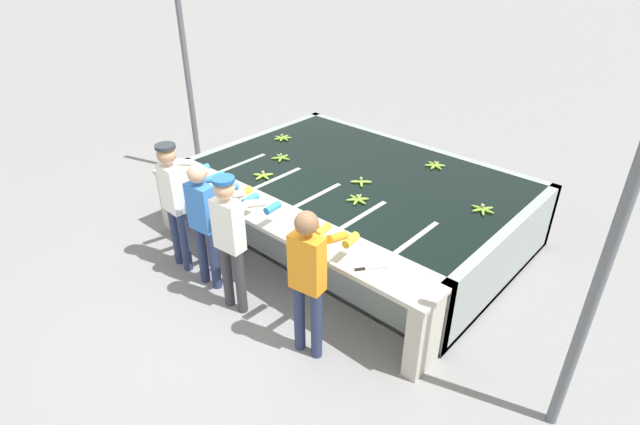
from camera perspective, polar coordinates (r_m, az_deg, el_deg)
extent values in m
plane|color=gray|center=(5.95, -6.59, -8.74)|extent=(80.00, 80.00, 0.00)
cube|color=gray|center=(7.03, 4.51, -1.64)|extent=(4.21, 2.76, 0.06)
cube|color=gray|center=(5.97, -3.20, -3.22)|extent=(4.21, 0.12, 0.88)
cube|color=gray|center=(7.80, 10.65, 4.71)|extent=(4.21, 0.12, 0.88)
cube|color=gray|center=(8.09, -6.87, 5.95)|extent=(0.12, 2.76, 0.88)
cube|color=gray|center=(6.00, 20.23, -5.09)|extent=(0.12, 2.76, 0.88)
cube|color=black|center=(6.81, 4.65, 1.48)|extent=(3.97, 2.52, 0.81)
cube|color=gray|center=(7.15, -8.56, 2.45)|extent=(0.06, 0.80, 0.88)
cube|color=gray|center=(6.68, -4.67, 0.60)|extent=(0.06, 0.80, 0.88)
cube|color=gray|center=(6.25, -0.22, -1.51)|extent=(0.06, 0.80, 0.88)
cube|color=gray|center=(5.87, 4.85, -3.91)|extent=(0.06, 0.80, 0.88)
cube|color=gray|center=(5.56, 10.59, -6.56)|extent=(0.06, 0.80, 0.88)
cube|color=#B7B2A3|center=(5.59, -5.38, -0.85)|extent=(4.21, 0.45, 0.05)
cube|color=#B7B2A3|center=(7.23, -16.13, 1.66)|extent=(0.16, 0.41, 0.83)
cube|color=#B7B2A3|center=(4.85, 11.76, -13.53)|extent=(0.16, 0.41, 0.83)
cylinder|color=navy|center=(6.38, -16.13, -2.51)|extent=(0.11, 0.11, 0.80)
cylinder|color=navy|center=(6.23, -15.20, -3.23)|extent=(0.11, 0.11, 0.80)
cube|color=white|center=(5.98, -16.55, 2.64)|extent=(0.33, 0.19, 0.57)
sphere|color=tan|center=(5.81, -17.15, 6.33)|extent=(0.22, 0.22, 0.22)
cylinder|color=#282D33|center=(5.77, -17.29, 7.22)|extent=(0.23, 0.23, 0.04)
cylinder|color=white|center=(6.13, -15.56, 5.54)|extent=(0.10, 0.31, 0.18)
cylinder|color=teal|center=(6.30, -13.42, 4.88)|extent=(0.10, 0.20, 0.08)
cylinder|color=white|center=(5.87, -13.95, 4.67)|extent=(0.10, 0.31, 0.18)
cylinder|color=teal|center=(6.05, -11.78, 4.00)|extent=(0.10, 0.20, 0.08)
cylinder|color=navy|center=(5.98, -13.30, -4.61)|extent=(0.11, 0.11, 0.77)
cylinder|color=navy|center=(5.85, -11.99, -5.30)|extent=(0.11, 0.11, 0.77)
cube|color=blue|center=(5.58, -13.39, 0.59)|extent=(0.34, 0.20, 0.54)
sphere|color=tan|center=(5.40, -13.89, 4.36)|extent=(0.21, 0.21, 0.21)
cylinder|color=blue|center=(5.74, -12.82, 3.67)|extent=(0.11, 0.32, 0.18)
cylinder|color=gold|center=(5.96, -10.87, 3.13)|extent=(0.10, 0.21, 0.08)
cylinder|color=blue|center=(5.52, -10.59, 2.83)|extent=(0.11, 0.32, 0.18)
cylinder|color=gold|center=(5.75, -8.66, 2.30)|extent=(0.10, 0.21, 0.08)
cylinder|color=#38383D|center=(5.57, -10.56, -7.05)|extent=(0.11, 0.11, 0.79)
cylinder|color=#38383D|center=(5.45, -9.08, -7.84)|extent=(0.11, 0.11, 0.79)
cube|color=white|center=(5.13, -10.47, -1.44)|extent=(0.34, 0.20, 0.56)
sphere|color=tan|center=(4.93, -10.91, 2.69)|extent=(0.21, 0.21, 0.21)
cylinder|color=#1E5199|center=(4.89, -11.02, 3.70)|extent=(0.22, 0.22, 0.04)
cylinder|color=white|center=(5.29, -9.94, 2.03)|extent=(0.11, 0.32, 0.18)
cylinder|color=teal|center=(5.52, -7.96, 1.50)|extent=(0.10, 0.21, 0.08)
cylinder|color=white|center=(5.08, -7.41, 1.04)|extent=(0.11, 0.32, 0.18)
cylinder|color=teal|center=(5.32, -5.46, 0.53)|extent=(0.10, 0.21, 0.08)
cylinder|color=navy|center=(4.96, -2.36, -11.80)|extent=(0.11, 0.11, 0.80)
cylinder|color=navy|center=(4.88, -0.40, -12.68)|extent=(0.11, 0.11, 0.80)
cube|color=orange|center=(4.49, -1.50, -5.80)|extent=(0.34, 0.22, 0.56)
sphere|color=#896042|center=(4.26, -1.57, -1.21)|extent=(0.22, 0.22, 0.22)
cylinder|color=orange|center=(4.63, -1.39, -1.67)|extent=(0.13, 0.32, 0.18)
cylinder|color=gold|center=(4.89, 0.30, -2.03)|extent=(0.11, 0.21, 0.08)
cylinder|color=orange|center=(4.48, 1.98, -2.85)|extent=(0.13, 0.32, 0.18)
cylinder|color=gold|center=(4.75, 3.54, -3.16)|extent=(0.11, 0.21, 0.08)
ellipsoid|color=#8CB738|center=(6.57, -6.52, 4.43)|extent=(0.14, 0.15, 0.04)
ellipsoid|color=#8CB738|center=(6.54, -7.00, 4.28)|extent=(0.17, 0.11, 0.04)
ellipsoid|color=#8CB738|center=(6.48, -6.85, 4.05)|extent=(0.06, 0.17, 0.04)
ellipsoid|color=#8CB738|center=(6.48, -6.28, 4.06)|extent=(0.17, 0.06, 0.04)
ellipsoid|color=#8CB738|center=(6.53, -6.08, 4.30)|extent=(0.11, 0.17, 0.04)
cylinder|color=tan|center=(6.50, -6.56, 4.51)|extent=(0.03, 0.03, 0.04)
ellipsoid|color=#93BC3D|center=(6.34, 5.22, 3.50)|extent=(0.15, 0.14, 0.04)
ellipsoid|color=#93BC3D|center=(6.38, 4.70, 3.73)|extent=(0.14, 0.15, 0.04)
ellipsoid|color=#93BC3D|center=(6.33, 4.22, 3.52)|extent=(0.15, 0.14, 0.04)
ellipsoid|color=#93BC3D|center=(6.28, 4.74, 3.29)|extent=(0.14, 0.15, 0.04)
cylinder|color=tan|center=(6.32, 4.74, 3.80)|extent=(0.03, 0.03, 0.04)
ellipsoid|color=#7FAD33|center=(6.01, 17.62, 0.53)|extent=(0.17, 0.04, 0.04)
ellipsoid|color=#7FAD33|center=(5.96, 17.65, 0.28)|extent=(0.12, 0.16, 0.04)
ellipsoid|color=#7FAD33|center=(5.94, 18.11, 0.10)|extent=(0.12, 0.17, 0.04)
ellipsoid|color=#7FAD33|center=(5.97, 18.55, 0.18)|extent=(0.17, 0.04, 0.04)
ellipsoid|color=#7FAD33|center=(6.02, 18.52, 0.43)|extent=(0.12, 0.16, 0.04)
ellipsoid|color=#7FAD33|center=(6.03, 18.06, 0.61)|extent=(0.12, 0.17, 0.04)
cylinder|color=tan|center=(5.97, 18.14, 0.65)|extent=(0.03, 0.03, 0.04)
ellipsoid|color=#75A333|center=(7.75, -4.05, 8.63)|extent=(0.05, 0.17, 0.04)
ellipsoid|color=#75A333|center=(7.76, -4.39, 8.65)|extent=(0.16, 0.12, 0.04)
ellipsoid|color=#75A333|center=(7.74, -4.68, 8.56)|extent=(0.17, 0.09, 0.04)
ellipsoid|color=#75A333|center=(7.69, -4.69, 8.43)|extent=(0.09, 0.17, 0.04)
ellipsoid|color=#75A333|center=(7.66, -4.42, 8.36)|extent=(0.12, 0.16, 0.04)
ellipsoid|color=#75A333|center=(7.67, -4.07, 8.39)|extent=(0.17, 0.06, 0.04)
ellipsoid|color=#75A333|center=(7.71, -3.90, 8.51)|extent=(0.15, 0.14, 0.04)
cylinder|color=tan|center=(7.70, -4.32, 8.75)|extent=(0.03, 0.03, 0.04)
ellipsoid|color=#75A333|center=(7.05, -4.15, 6.38)|extent=(0.04, 0.17, 0.04)
ellipsoid|color=#75A333|center=(7.06, -4.67, 6.41)|extent=(0.17, 0.09, 0.04)
ellipsoid|color=#75A333|center=(7.01, -4.93, 6.22)|extent=(0.13, 0.16, 0.04)
ellipsoid|color=#75A333|center=(6.97, -4.57, 6.07)|extent=(0.13, 0.16, 0.04)
ellipsoid|color=#75A333|center=(6.99, -4.09, 6.18)|extent=(0.17, 0.08, 0.04)
cylinder|color=tan|center=(7.00, -4.49, 6.52)|extent=(0.03, 0.03, 0.04)
ellipsoid|color=#8CB738|center=(6.89, 12.82, 5.11)|extent=(0.06, 0.17, 0.04)
ellipsoid|color=#8CB738|center=(6.90, 13.28, 5.09)|extent=(0.17, 0.10, 0.04)
ellipsoid|color=#8CB738|center=(6.95, 13.44, 5.24)|extent=(0.16, 0.13, 0.04)
ellipsoid|color=#8CB738|center=(6.98, 13.16, 5.42)|extent=(0.06, 0.17, 0.04)
ellipsoid|color=#8CB738|center=(6.97, 12.72, 5.44)|extent=(0.17, 0.10, 0.04)
ellipsoid|color=#8CB738|center=(6.93, 12.55, 5.28)|extent=(0.16, 0.13, 0.04)
cylinder|color=tan|center=(6.92, 13.03, 5.53)|extent=(0.03, 0.03, 0.04)
ellipsoid|color=#7FAD33|center=(5.92, 4.83, 1.53)|extent=(0.14, 0.15, 0.04)
ellipsoid|color=#7FAD33|center=(5.96, 4.47, 1.73)|extent=(0.09, 0.17, 0.04)
ellipsoid|color=#7FAD33|center=(5.95, 3.95, 1.70)|extent=(0.17, 0.06, 0.04)
ellipsoid|color=#7FAD33|center=(5.90, 3.78, 1.46)|extent=(0.14, 0.15, 0.04)
ellipsoid|color=#7FAD33|center=(5.87, 4.14, 1.26)|extent=(0.09, 0.17, 0.04)
ellipsoid|color=#7FAD33|center=(5.88, 4.66, 1.30)|extent=(0.17, 0.06, 0.04)
cylinder|color=tan|center=(5.90, 4.32, 1.80)|extent=(0.03, 0.03, 0.04)
cube|color=silver|center=(6.07, -10.46, 1.81)|extent=(0.17, 0.16, 0.00)
cube|color=black|center=(6.25, -10.29, 2.67)|extent=(0.09, 0.09, 0.02)
cube|color=silver|center=(4.81, 6.89, -6.16)|extent=(0.14, 0.18, 0.00)
cube|color=black|center=(4.75, 4.58, -6.47)|extent=(0.08, 0.10, 0.02)
cylinder|color=slate|center=(8.32, -14.82, 14.38)|extent=(0.09, 0.09, 3.20)
cylinder|color=slate|center=(4.05, 29.64, -5.75)|extent=(0.09, 0.09, 3.20)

